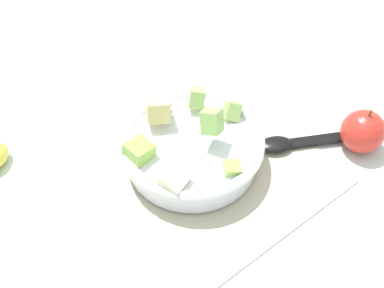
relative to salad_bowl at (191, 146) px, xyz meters
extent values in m
plane|color=silver|center=(0.02, 0.01, -0.04)|extent=(2.40, 2.40, 0.00)
cube|color=#BCB299|center=(0.02, 0.01, -0.04)|extent=(0.41, 0.37, 0.01)
cylinder|color=white|center=(0.00, 0.00, -0.01)|extent=(0.21, 0.21, 0.05)
torus|color=white|center=(0.00, 0.00, 0.01)|extent=(0.23, 0.23, 0.02)
cube|color=#A3CC6B|center=(-0.09, 0.00, 0.03)|extent=(0.04, 0.04, 0.04)
cube|color=#E5D684|center=(0.02, -0.06, 0.04)|extent=(0.06, 0.06, 0.05)
cube|color=#9EC656|center=(-0.01, 0.09, 0.02)|extent=(0.03, 0.03, 0.02)
cube|color=#8CB74C|center=(0.08, -0.02, 0.03)|extent=(0.05, 0.04, 0.03)
cube|color=#A3CC6B|center=(-0.05, -0.05, 0.04)|extent=(0.04, 0.04, 0.04)
cube|color=beige|center=(0.07, 0.05, 0.02)|extent=(0.05, 0.05, 0.04)
cube|color=beige|center=(0.00, -0.08, 0.03)|extent=(0.03, 0.03, 0.03)
cube|color=#93C160|center=(-0.02, 0.02, 0.06)|extent=(0.04, 0.05, 0.05)
ellipsoid|color=black|center=(-0.13, 0.07, -0.03)|extent=(0.07, 0.06, 0.01)
cube|color=black|center=(-0.23, 0.12, -0.03)|extent=(0.18, 0.11, 0.01)
sphere|color=red|center=(-0.24, 0.15, 0.00)|extent=(0.07, 0.07, 0.07)
cylinder|color=brown|center=(-0.24, 0.15, 0.04)|extent=(0.00, 0.00, 0.01)
camera|label=1|loc=(0.30, 0.39, 0.57)|focal=43.87mm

